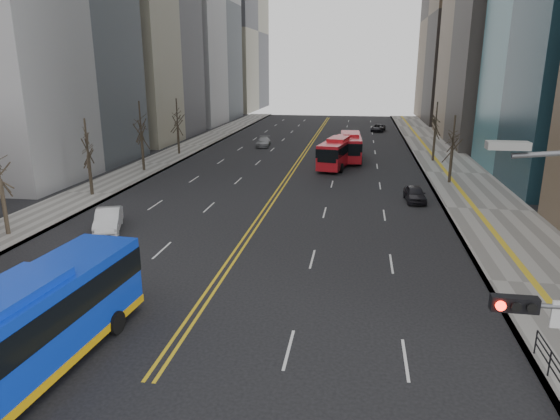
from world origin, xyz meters
name	(u,v)px	position (x,y,z in m)	size (l,w,h in m)	color
sidewalk_right	(456,173)	(17.50, 45.00, 0.07)	(7.00, 130.00, 0.15)	slate
sidewalk_left	(154,164)	(-16.50, 45.00, 0.07)	(5.00, 130.00, 0.15)	slate
centerline	(304,154)	(0.00, 55.00, 0.01)	(0.55, 100.00, 0.01)	gold
street_trees	(202,136)	(-7.18, 34.55, 4.87)	(35.20, 47.20, 7.60)	black
blue_bus	(11,338)	(-4.38, 4.00, 2.00)	(3.66, 13.35, 3.81)	#0D35CA
red_bus_near	(338,150)	(4.81, 47.22, 1.86)	(4.30, 10.73, 3.34)	red
red_bus_far	(351,145)	(6.11, 51.95, 1.83)	(2.96, 10.37, 3.28)	red
car_white	(108,220)	(-9.86, 21.20, 0.76)	(1.60, 4.58, 1.51)	silver
car_dark_mid	(415,194)	(11.99, 32.55, 0.66)	(1.56, 3.88, 1.32)	black
car_silver	(263,142)	(-6.47, 60.60, 0.66)	(1.84, 4.53, 1.31)	gray
car_dark_far	(378,128)	(10.34, 80.95, 0.64)	(2.11, 4.59, 1.27)	black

